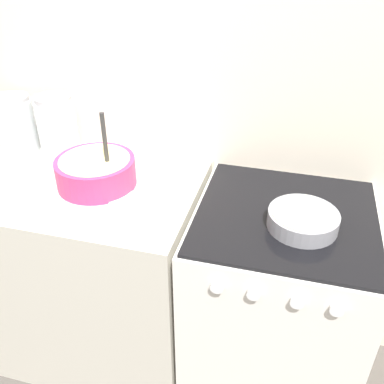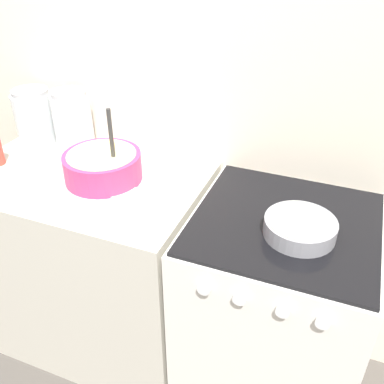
# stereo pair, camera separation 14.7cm
# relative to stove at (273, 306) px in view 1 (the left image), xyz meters

# --- Properties ---
(wall_back) EXTENTS (4.89, 0.05, 2.40)m
(wall_back) POSITION_rel_stove_xyz_m (-0.33, 0.33, 0.76)
(wall_back) COLOR beige
(wall_back) RESTS_ON ground_plane
(countertop_cabinet) EXTENTS (0.95, 0.61, 0.89)m
(countertop_cabinet) POSITION_rel_stove_xyz_m (-0.80, 0.00, 0.00)
(countertop_cabinet) COLOR beige
(countertop_cabinet) RESTS_ON ground_plane
(stove) EXTENTS (0.63, 0.63, 0.89)m
(stove) POSITION_rel_stove_xyz_m (0.00, 0.00, 0.00)
(stove) COLOR white
(stove) RESTS_ON ground_plane
(mixing_bowl) EXTENTS (0.29, 0.29, 0.29)m
(mixing_bowl) POSITION_rel_stove_xyz_m (-0.71, 0.02, 0.51)
(mixing_bowl) COLOR #E0336B
(mixing_bowl) RESTS_ON countertop_cabinet
(baking_pan) EXTENTS (0.23, 0.23, 0.06)m
(baking_pan) POSITION_rel_stove_xyz_m (0.05, -0.06, 0.48)
(baking_pan) COLOR gray
(baking_pan) RESTS_ON stove
(storage_jar_left) EXTENTS (0.17, 0.17, 0.24)m
(storage_jar_left) POSITION_rel_stove_xyz_m (-1.16, 0.20, 0.55)
(storage_jar_left) COLOR silver
(storage_jar_left) RESTS_ON countertop_cabinet
(storage_jar_middle) EXTENTS (0.16, 0.16, 0.26)m
(storage_jar_middle) POSITION_rel_stove_xyz_m (-0.96, 0.20, 0.55)
(storage_jar_middle) COLOR silver
(storage_jar_middle) RESTS_ON countertop_cabinet
(recipe_page) EXTENTS (0.29, 0.32, 0.01)m
(recipe_page) POSITION_rel_stove_xyz_m (-0.48, -0.13, 0.45)
(recipe_page) COLOR beige
(recipe_page) RESTS_ON countertop_cabinet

